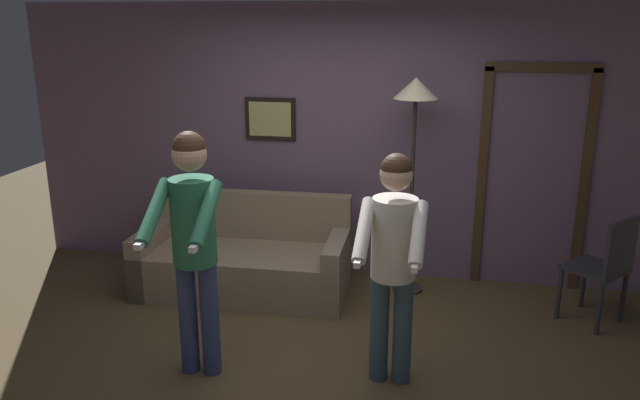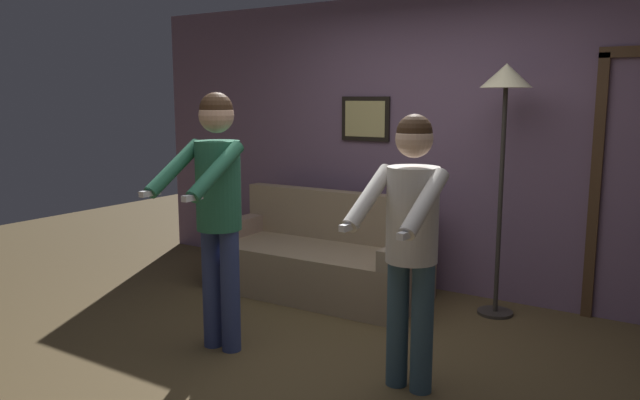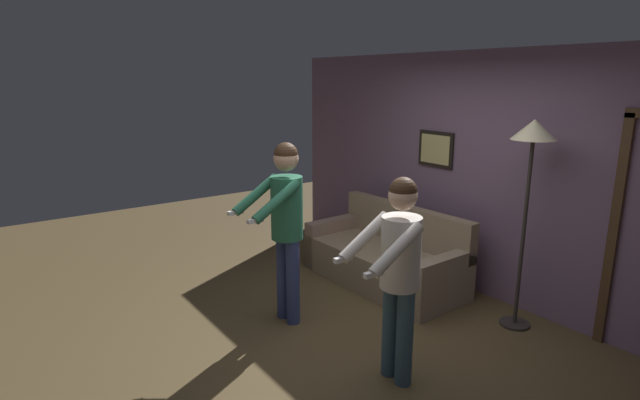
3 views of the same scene
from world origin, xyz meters
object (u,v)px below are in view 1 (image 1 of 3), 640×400
torchiere_lamp (415,109)px  couch (245,262)px  person_standing_right (393,251)px  person_standing_left (193,232)px  dining_chair_distant (605,265)px

torchiere_lamp → couch: bearing=-168.7°
torchiere_lamp → person_standing_right: torchiere_lamp is taller
couch → person_standing_right: (1.45, -1.27, 0.69)m
torchiere_lamp → person_standing_left: torchiere_lamp is taller
torchiere_lamp → person_standing_right: (-0.04, -1.57, -0.72)m
person_standing_right → torchiere_lamp: bearing=88.6°
dining_chair_distant → torchiere_lamp: bearing=166.5°
person_standing_left → dining_chair_distant: 3.30m
couch → person_standing_left: bearing=-85.2°
couch → person_standing_right: 2.05m
torchiere_lamp → person_standing_left: size_ratio=1.12×
person_standing_right → dining_chair_distant: 2.06m
torchiere_lamp → person_standing_left: (-1.37, -1.72, -0.63)m
torchiere_lamp → dining_chair_distant: 2.01m
person_standing_left → dining_chair_distant: bearing=24.3°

